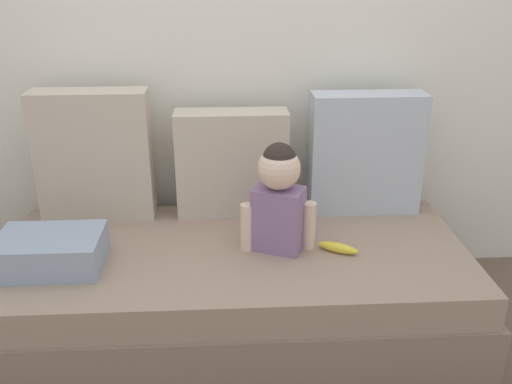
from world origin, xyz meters
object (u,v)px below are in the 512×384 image
throw_pillow_left (95,156)px  throw_pillow_center (232,164)px  toddler (279,195)px  folded_blanket (50,251)px  throw_pillow_right (365,154)px  couch (235,288)px  banana (338,248)px

throw_pillow_left → throw_pillow_center: 0.62m
toddler → throw_pillow_center: bearing=116.3°
toddler → folded_blanket: size_ratio=1.15×
throw_pillow_center → folded_blanket: throw_pillow_center is taller
throw_pillow_right → toddler: size_ratio=1.23×
couch → toddler: (0.18, -0.01, 0.44)m
couch → throw_pillow_right: 0.86m
couch → throw_pillow_right: throw_pillow_right is taller
throw_pillow_right → folded_blanket: size_ratio=1.41×
throw_pillow_right → folded_blanket: throw_pillow_right is taller
throw_pillow_center → throw_pillow_right: bearing=0.0°
throw_pillow_left → throw_pillow_right: size_ratio=1.05×
toddler → banana: size_ratio=2.70×
couch → throw_pillow_left: bearing=150.3°
throw_pillow_left → toddler: 0.88m
couch → toddler: size_ratio=4.34×
couch → banana: (0.42, -0.06, 0.22)m
throw_pillow_left → banana: 1.15m
throw_pillow_right → toddler: (-0.44, -0.37, -0.04)m
throw_pillow_left → throw_pillow_right: 1.23m
throw_pillow_right → banana: 0.53m
throw_pillow_center → banana: bearing=-44.4°
couch → throw_pillow_left: throw_pillow_left is taller
throw_pillow_left → toddler: throw_pillow_left is taller
throw_pillow_center → folded_blanket: size_ratio=1.27×
couch → toddler: toddler is taller
couch → throw_pillow_center: throw_pillow_center is taller
throw_pillow_right → folded_blanket: bearing=-160.8°
throw_pillow_right → banana: throw_pillow_right is taller
couch → banana: size_ratio=11.71×
throw_pillow_center → toddler: size_ratio=1.11×
throw_pillow_center → toddler: 0.41m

